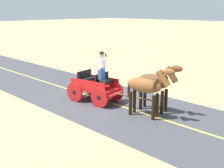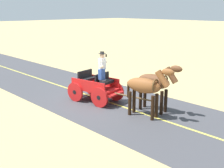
% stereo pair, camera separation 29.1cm
% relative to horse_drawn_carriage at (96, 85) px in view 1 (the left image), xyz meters
% --- Properties ---
extents(ground_plane, '(200.00, 200.00, 0.00)m').
position_rel_horse_drawn_carriage_xyz_m(ground_plane, '(-0.31, -0.08, -0.82)').
color(ground_plane, tan).
extents(road_surface, '(5.63, 160.00, 0.01)m').
position_rel_horse_drawn_carriage_xyz_m(road_surface, '(-0.31, -0.08, -0.81)').
color(road_surface, '#424247').
rests_on(road_surface, ground).
extents(road_centre_stripe, '(0.12, 160.00, 0.00)m').
position_rel_horse_drawn_carriage_xyz_m(road_centre_stripe, '(-0.31, -0.08, -0.81)').
color(road_centre_stripe, '#DBCC4C').
rests_on(road_centre_stripe, road_surface).
extents(horse_drawn_carriage, '(1.81, 4.51, 2.50)m').
position_rel_horse_drawn_carriage_xyz_m(horse_drawn_carriage, '(0.00, 0.00, 0.00)').
color(horse_drawn_carriage, red).
rests_on(horse_drawn_carriage, ground).
extents(horse_near_side, '(0.75, 2.14, 2.21)m').
position_rel_horse_drawn_carriage_xyz_m(horse_near_side, '(-0.94, 2.91, 0.51)').
color(horse_near_side, brown).
rests_on(horse_near_side, ground).
extents(horse_off_side, '(0.87, 2.15, 2.21)m').
position_rel_horse_drawn_carriage_xyz_m(horse_off_side, '(-0.09, 3.06, 0.51)').
color(horse_off_side, brown).
rests_on(horse_off_side, ground).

